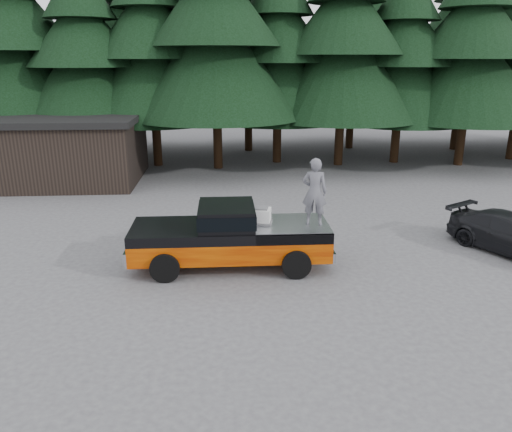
{
  "coord_description": "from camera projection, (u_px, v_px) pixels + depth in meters",
  "views": [
    {
      "loc": [
        -0.65,
        -13.41,
        6.04
      ],
      "look_at": [
        0.21,
        0.0,
        1.73
      ],
      "focal_mm": 35.0,
      "sensor_mm": 36.0,
      "label": 1
    }
  ],
  "objects": [
    {
      "name": "air_compressor",
      "position": [
        260.0,
        216.0,
        14.74
      ],
      "size": [
        0.7,
        0.62,
        0.42
      ],
      "primitive_type": "cube",
      "rotation": [
        0.0,
        0.0,
        -0.2
      ],
      "color": "silver",
      "rests_on": "pickup_truck"
    },
    {
      "name": "truck_cab",
      "position": [
        226.0,
        215.0,
        14.6
      ],
      "size": [
        1.66,
        1.9,
        0.59
      ],
      "primitive_type": "cube",
      "color": "black",
      "rests_on": "pickup_truck"
    },
    {
      "name": "utility_building",
      "position": [
        57.0,
        148.0,
        24.97
      ],
      "size": [
        8.4,
        6.4,
        3.3
      ],
      "color": "black",
      "rests_on": "ground"
    },
    {
      "name": "ground",
      "position": [
        249.0,
        272.0,
        14.63
      ],
      "size": [
        120.0,
        120.0,
        0.0
      ],
      "primitive_type": "plane",
      "color": "#474749",
      "rests_on": "ground"
    },
    {
      "name": "pickup_truck",
      "position": [
        230.0,
        245.0,
        14.89
      ],
      "size": [
        6.0,
        2.04,
        1.33
      ],
      "primitive_type": null,
      "color": "#BE5202",
      "rests_on": "ground"
    },
    {
      "name": "treeline",
      "position": [
        240.0,
        26.0,
        28.64
      ],
      "size": [
        60.15,
        16.05,
        17.5
      ],
      "color": "black",
      "rests_on": "ground"
    },
    {
      "name": "man_on_bed",
      "position": [
        315.0,
        192.0,
        14.39
      ],
      "size": [
        0.82,
        0.64,
        1.98
      ],
      "primitive_type": "imported",
      "rotation": [
        0.0,
        0.0,
        2.88
      ],
      "color": "#585860",
      "rests_on": "pickup_truck"
    }
  ]
}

